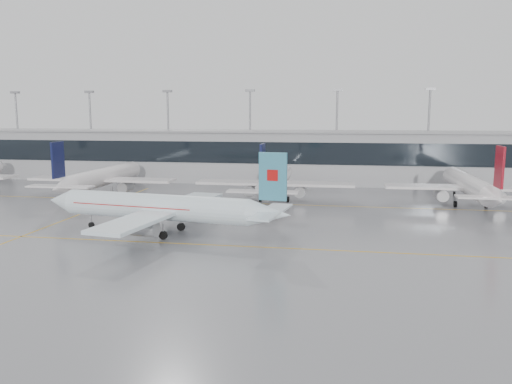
# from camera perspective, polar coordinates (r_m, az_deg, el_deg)

# --- Properties ---
(ground) EXTENTS (320.00, 320.00, 0.00)m
(ground) POSITION_cam_1_polar(r_m,az_deg,el_deg) (62.46, -1.84, -6.21)
(ground) COLOR gray
(ground) RESTS_ON ground
(taxi_line_main) EXTENTS (120.00, 0.25, 0.01)m
(taxi_line_main) POSITION_cam_1_polar(r_m,az_deg,el_deg) (62.46, -1.84, -6.20)
(taxi_line_main) COLOR #E09F0E
(taxi_line_main) RESTS_ON ground
(taxi_line_north) EXTENTS (120.00, 0.25, 0.01)m
(taxi_line_north) POSITION_cam_1_polar(r_m,az_deg,el_deg) (91.37, 1.88, -1.39)
(taxi_line_north) COLOR #E09F0E
(taxi_line_north) RESTS_ON ground
(taxi_line_cross) EXTENTS (0.25, 60.00, 0.01)m
(taxi_line_cross) POSITION_cam_1_polar(r_m,az_deg,el_deg) (86.72, -19.61, -2.46)
(taxi_line_cross) COLOR #E09F0E
(taxi_line_cross) RESTS_ON ground
(terminal) EXTENTS (180.00, 15.00, 12.00)m
(terminal) POSITION_cam_1_polar(r_m,az_deg,el_deg) (122.14, 3.92, 4.01)
(terminal) COLOR #99999D
(terminal) RESTS_ON ground
(terminal_glass) EXTENTS (180.00, 0.20, 5.00)m
(terminal_glass) POSITION_cam_1_polar(r_m,az_deg,el_deg) (114.53, 3.55, 4.45)
(terminal_glass) COLOR black
(terminal_glass) RESTS_ON ground
(terminal_roof) EXTENTS (182.00, 16.00, 0.40)m
(terminal_roof) POSITION_cam_1_polar(r_m,az_deg,el_deg) (121.78, 3.95, 6.92)
(terminal_roof) COLOR gray
(terminal_roof) RESTS_ON ground
(light_masts) EXTENTS (156.40, 1.00, 22.60)m
(light_masts) POSITION_cam_1_polar(r_m,az_deg,el_deg) (127.72, 4.22, 7.52)
(light_masts) COLOR gray
(light_masts) RESTS_ON ground
(air_canada_jet) EXTENTS (36.74, 29.69, 11.57)m
(air_canada_jet) POSITION_cam_1_polar(r_m,az_deg,el_deg) (68.96, -10.49, -1.79)
(air_canada_jet) COLOR white
(air_canada_jet) RESTS_ON ground
(parked_jet_b) EXTENTS (29.64, 36.96, 11.72)m
(parked_jet_b) POSITION_cam_1_polar(r_m,az_deg,el_deg) (104.78, -17.16, 1.58)
(parked_jet_b) COLOR silver
(parked_jet_b) RESTS_ON ground
(parked_jet_c) EXTENTS (29.64, 36.96, 11.72)m
(parked_jet_c) POSITION_cam_1_polar(r_m,az_deg,el_deg) (94.41, 2.19, 1.22)
(parked_jet_c) COLOR silver
(parked_jet_c) RESTS_ON ground
(parked_jet_d) EXTENTS (29.64, 36.96, 11.72)m
(parked_jet_d) POSITION_cam_1_polar(r_m,az_deg,el_deg) (96.42, 23.29, 0.66)
(parked_jet_d) COLOR silver
(parked_jet_d) RESTS_ON ground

